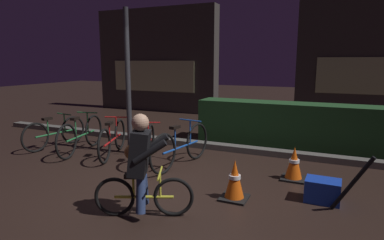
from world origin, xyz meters
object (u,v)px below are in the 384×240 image
parked_bike_leftmost (55,133)px  parked_bike_center_left (113,139)px  parked_bike_left_mid (81,135)px  traffic_cone_near (235,180)px  cyclist (141,165)px  closed_umbrella (352,184)px  blue_crate (323,191)px  parked_bike_right_mid (181,146)px  street_post (128,83)px  traffic_cone_far (294,164)px  parked_bike_center_right (146,144)px

parked_bike_leftmost → parked_bike_center_left: (1.54, -0.03, 0.01)m
parked_bike_center_left → parked_bike_left_mid: bearing=73.1°
traffic_cone_near → cyclist: cyclist is taller
parked_bike_center_left → cyclist: (1.88, -1.90, 0.29)m
closed_umbrella → parked_bike_center_left: bearing=-176.4°
parked_bike_center_left → blue_crate: parked_bike_center_left is taller
parked_bike_right_mid → parked_bike_leftmost: bearing=98.8°
street_post → parked_bike_center_left: (-0.19, -0.31, -1.08)m
traffic_cone_far → cyclist: (-1.51, -1.99, 0.38)m
parked_bike_right_mid → traffic_cone_far: (1.91, 0.11, -0.11)m
parked_bike_center_left → cyclist: cyclist is taller
street_post → parked_bike_leftmost: (-1.73, -0.28, -1.09)m
parked_bike_center_left → traffic_cone_far: size_ratio=2.90×
parked_bike_leftmost → traffic_cone_near: 4.42m
parked_bike_left_mid → traffic_cone_far: (4.16, 0.13, -0.10)m
traffic_cone_near → parked_bike_center_left: bearing=160.2°
cyclist → blue_crate: bearing=9.9°
cyclist → closed_umbrella: size_ratio=1.47×
parked_bike_right_mid → cyclist: 1.94m
street_post → parked_bike_left_mid: bearing=-160.2°
parked_bike_center_left → traffic_cone_far: (3.40, 0.09, -0.08)m
parked_bike_leftmost → parked_bike_center_left: parked_bike_center_left is taller
parked_bike_left_mid → parked_bike_center_right: (1.52, 0.02, -0.04)m
traffic_cone_near → closed_umbrella: (1.41, 0.15, 0.12)m
parked_bike_leftmost → closed_umbrella: (5.71, -0.87, 0.06)m
parked_bike_leftmost → street_post: bearing=-72.5°
closed_umbrella → parked_bike_left_mid: bearing=-174.3°
parked_bike_center_left → parked_bike_right_mid: bearing=-110.1°
street_post → closed_umbrella: bearing=-16.1°
parked_bike_leftmost → parked_bike_left_mid: (0.78, -0.06, 0.03)m
parked_bike_center_right → traffic_cone_far: parked_bike_center_right is taller
closed_umbrella → blue_crate: bearing=157.3°
blue_crate → traffic_cone_far: bearing=123.5°
parked_bike_right_mid → blue_crate: 2.44m
parked_bike_right_mid → traffic_cone_near: bearing=-118.1°
street_post → traffic_cone_near: 3.10m
traffic_cone_near → street_post: bearing=153.2°
parked_bike_center_left → closed_umbrella: (4.17, -0.84, 0.05)m
traffic_cone_near → parked_bike_right_mid: bearing=142.3°
cyclist → parked_bike_center_right: bearing=97.1°
parked_bike_leftmost → parked_bike_left_mid: bearing=-86.2°
parked_bike_center_left → cyclist: bearing=-154.8°
parked_bike_center_left → traffic_cone_near: 2.94m
parked_bike_leftmost → parked_bike_right_mid: bearing=-82.4°
street_post → blue_crate: bearing=-13.8°
traffic_cone_near → traffic_cone_far: (0.64, 1.09, -0.01)m
parked_bike_center_left → traffic_cone_far: 3.40m
street_post → cyclist: street_post is taller
traffic_cone_far → parked_bike_left_mid: bearing=-178.2°
blue_crate → traffic_cone_near: bearing=-159.8°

